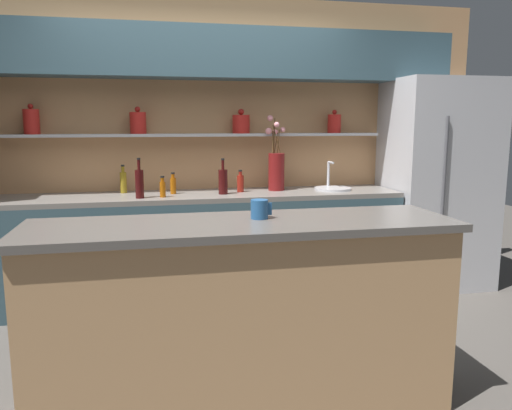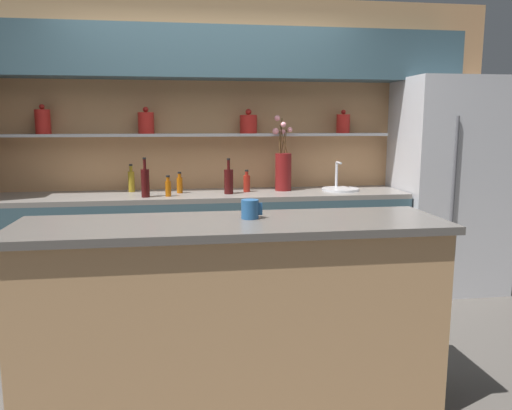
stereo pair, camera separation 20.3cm
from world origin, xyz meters
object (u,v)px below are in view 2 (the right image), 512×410
object	(u,v)px
refrigerator	(449,185)
bottle_wine_4	(229,181)
coffee_mug	(250,209)
bottle_sauce_3	(180,184)
bottle_oil_0	(131,181)
bottle_sauce_1	(247,183)
flower_vase	(283,167)
bottle_wine_2	(145,182)
sink_fixture	(340,188)
bottle_sauce_5	(168,187)

from	to	relation	value
refrigerator	bottle_wine_4	xyz separation A→B (m)	(-2.01, -0.02, 0.08)
coffee_mug	refrigerator	bearing A→B (deg)	38.91
bottle_sauce_3	coffee_mug	xyz separation A→B (m)	(0.37, -1.73, 0.07)
bottle_oil_0	bottle_sauce_1	distance (m)	1.00
flower_vase	bottle_wine_2	distance (m)	1.20
sink_fixture	bottle_sauce_5	size ratio (longest dim) A/B	1.90
bottle_wine_4	coffee_mug	bearing A→B (deg)	-91.40
flower_vase	bottle_sauce_3	world-z (taller)	flower_vase
sink_fixture	bottle_wine_4	bearing A→B (deg)	-175.98
bottle_wine_2	bottle_sauce_3	xyz separation A→B (m)	(0.27, 0.20, -0.04)
bottle_sauce_5	flower_vase	bearing A→B (deg)	12.58
sink_fixture	bottle_oil_0	size ratio (longest dim) A/B	1.36
bottle_oil_0	bottle_sauce_1	world-z (taller)	bottle_oil_0
flower_vase	bottle_sauce_1	xyz separation A→B (m)	(-0.33, -0.04, -0.13)
refrigerator	bottle_oil_0	bearing A→B (deg)	175.55
bottle_sauce_3	sink_fixture	bearing A→B (deg)	-1.36
bottle_wine_2	bottle_sauce_5	size ratio (longest dim) A/B	1.86
flower_vase	bottle_wine_2	world-z (taller)	flower_vase
bottle_oil_0	bottle_wine_2	size ratio (longest dim) A/B	0.75
flower_vase	bottle_sauce_1	distance (m)	0.35
bottle_oil_0	bottle_sauce_3	distance (m)	0.44
refrigerator	coffee_mug	bearing A→B (deg)	-141.09
bottle_sauce_3	bottle_sauce_5	distance (m)	0.20
bottle_sauce_1	bottle_wine_4	size ratio (longest dim) A/B	0.64
bottle_sauce_5	coffee_mug	world-z (taller)	coffee_mug
refrigerator	bottle_sauce_5	bearing A→B (deg)	-177.70
refrigerator	coffee_mug	distance (m)	2.63
sink_fixture	bottle_oil_0	distance (m)	1.83
refrigerator	bottle_wine_2	distance (m)	2.69
bottle_sauce_1	coffee_mug	xyz separation A→B (m)	(-0.21, -1.73, 0.07)
flower_vase	bottle_sauce_1	world-z (taller)	flower_vase
bottle_wine_2	bottle_wine_4	xyz separation A→B (m)	(0.68, 0.09, -0.01)
bottle_sauce_1	bottle_wine_2	xyz separation A→B (m)	(-0.85, -0.20, 0.04)
refrigerator	bottle_oil_0	world-z (taller)	refrigerator
bottle_sauce_5	bottle_sauce_3	bearing A→B (deg)	63.25
bottle_oil_0	coffee_mug	world-z (taller)	bottle_oil_0
bottle_oil_0	bottle_wine_4	distance (m)	0.86
bottle_sauce_1	refrigerator	bearing A→B (deg)	-2.47
bottle_sauce_1	bottle_wine_2	distance (m)	0.87
sink_fixture	coffee_mug	xyz separation A→B (m)	(-1.04, -1.70, 0.13)
bottle_sauce_3	coffee_mug	world-z (taller)	coffee_mug
refrigerator	bottle_wine_4	distance (m)	2.01
flower_vase	bottle_sauce_1	size ratio (longest dim) A/B	3.43
sink_fixture	bottle_wine_4	world-z (taller)	bottle_wine_4
bottle_oil_0	bottle_wine_4	world-z (taller)	bottle_wine_4
bottle_sauce_1	bottle_sauce_5	bearing A→B (deg)	-164.93
bottle_sauce_1	bottle_wine_2	bearing A→B (deg)	-167.00
bottle_wine_4	bottle_sauce_1	bearing A→B (deg)	31.35
refrigerator	bottle_oil_0	distance (m)	2.84
flower_vase	bottle_sauce_5	bearing A→B (deg)	-167.42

